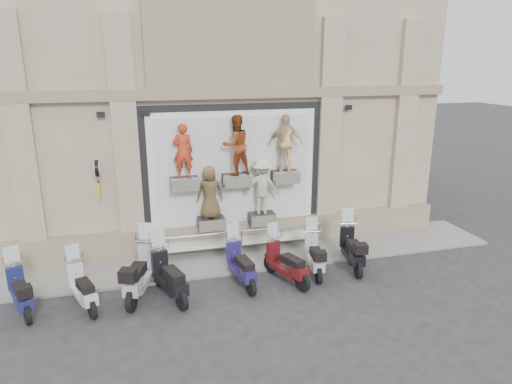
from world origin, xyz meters
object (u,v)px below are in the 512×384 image
at_px(scooter_b, 82,280).
at_px(scooter_f, 286,256).
at_px(scooter_c, 140,264).
at_px(scooter_g, 315,249).
at_px(scooter_e, 241,257).
at_px(clock_sign_bracket, 98,174).
at_px(scooter_h, 352,241).
at_px(guard_rail, 241,245).
at_px(scooter_d, 169,268).
at_px(scooter_a, 19,284).

bearing_deg(scooter_b, scooter_f, -21.38).
bearing_deg(scooter_c, scooter_g, 19.34).
xyz_separation_m(scooter_c, scooter_e, (2.60, -0.06, -0.09)).
bearing_deg(clock_sign_bracket, scooter_h, -14.84).
relative_size(guard_rail, scooter_b, 2.86).
height_order(scooter_c, scooter_e, scooter_c).
height_order(guard_rail, scooter_d, scooter_d).
bearing_deg(scooter_g, scooter_c, -167.76).
bearing_deg(scooter_f, guard_rail, 95.06).
relative_size(scooter_a, scooter_c, 0.86).
bearing_deg(guard_rail, scooter_a, -165.14).
relative_size(guard_rail, scooter_a, 2.79).
relative_size(scooter_e, scooter_f, 1.01).
xyz_separation_m(scooter_a, scooter_c, (2.77, 0.06, 0.12)).
height_order(scooter_a, scooter_g, scooter_a).
relative_size(scooter_a, scooter_d, 0.91).
bearing_deg(scooter_d, clock_sign_bracket, 108.14).
bearing_deg(scooter_b, scooter_a, 152.28).
xyz_separation_m(scooter_e, scooter_f, (1.20, -0.19, -0.01)).
distance_m(scooter_d, scooter_h, 5.24).
xyz_separation_m(scooter_c, scooter_h, (5.92, 0.12, -0.07)).
bearing_deg(guard_rail, clock_sign_bracket, 173.16).
distance_m(scooter_b, scooter_h, 7.29).
xyz_separation_m(scooter_b, scooter_d, (2.06, -0.08, 0.09)).
bearing_deg(scooter_f, clock_sign_bracket, 134.61).
distance_m(scooter_c, scooter_f, 3.80).
relative_size(guard_rail, scooter_h, 2.60).
height_order(scooter_a, scooter_d, scooter_d).
relative_size(scooter_a, scooter_h, 0.93).
bearing_deg(scooter_a, scooter_c, -19.53).
height_order(scooter_g, scooter_h, scooter_h).
xyz_separation_m(clock_sign_bracket, scooter_h, (6.85, -1.81, -2.01)).
height_order(scooter_a, scooter_c, scooter_c).
xyz_separation_m(scooter_c, scooter_f, (3.79, -0.24, -0.10)).
distance_m(scooter_c, scooter_d, 0.76).
distance_m(clock_sign_bracket, scooter_d, 3.40).
relative_size(scooter_c, scooter_g, 1.18).
distance_m(scooter_b, scooter_e, 3.97).
height_order(scooter_e, scooter_f, scooter_e).
relative_size(clock_sign_bracket, scooter_a, 0.56).
relative_size(scooter_b, scooter_e, 0.94).
height_order(scooter_a, scooter_h, scooter_h).
bearing_deg(guard_rail, scooter_f, -64.30).
relative_size(guard_rail, scooter_e, 2.69).
height_order(guard_rail, scooter_h, scooter_h).
bearing_deg(guard_rail, scooter_g, -38.54).
relative_size(clock_sign_bracket, scooter_c, 0.48).
relative_size(scooter_b, scooter_c, 0.84).
bearing_deg(scooter_h, scooter_g, -165.95).
bearing_deg(scooter_f, scooter_e, 150.47).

